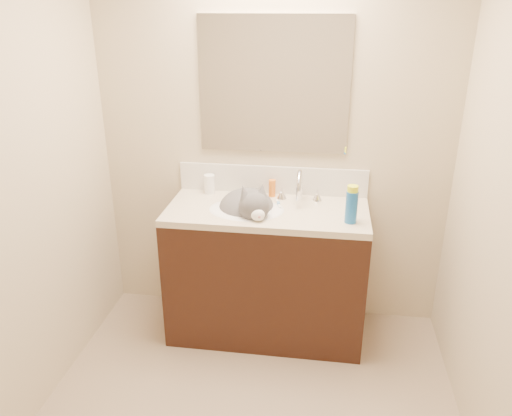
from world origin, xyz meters
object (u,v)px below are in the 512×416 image
(basin, at_px, (247,220))
(pill_bottle, at_px, (209,184))
(silver_jar, at_px, (259,193))
(cat, at_px, (248,209))
(spray_can, at_px, (351,207))
(vanity_cabinet, at_px, (267,274))
(faucet, at_px, (299,189))
(amber_bottle, at_px, (272,188))

(basin, xyz_separation_m, pill_bottle, (-0.28, 0.24, 0.13))
(basin, distance_m, silver_jar, 0.24)
(cat, relative_size, pill_bottle, 4.23)
(basin, height_order, pill_bottle, pill_bottle)
(cat, height_order, spray_can, cat)
(vanity_cabinet, distance_m, silver_jar, 0.52)
(faucet, xyz_separation_m, pill_bottle, (-0.58, 0.07, -0.02))
(faucet, distance_m, silver_jar, 0.26)
(silver_jar, xyz_separation_m, amber_bottle, (0.08, 0.02, 0.03))
(faucet, bearing_deg, amber_bottle, 158.50)
(spray_can, bearing_deg, pill_bottle, 159.13)
(basin, distance_m, faucet, 0.38)
(vanity_cabinet, xyz_separation_m, amber_bottle, (0.01, 0.21, 0.50))
(basin, distance_m, spray_can, 0.63)
(cat, relative_size, silver_jar, 9.36)
(faucet, height_order, pill_bottle, faucet)
(cat, bearing_deg, pill_bottle, 120.19)
(vanity_cabinet, relative_size, cat, 2.32)
(basin, xyz_separation_m, spray_can, (0.60, -0.10, 0.16))
(faucet, xyz_separation_m, spray_can, (0.30, -0.27, 0.01))
(pill_bottle, height_order, amber_bottle, pill_bottle)
(spray_can, bearing_deg, basin, 170.46)
(vanity_cabinet, relative_size, spray_can, 6.57)
(spray_can, bearing_deg, amber_bottle, 144.86)
(vanity_cabinet, distance_m, faucet, 0.58)
(amber_bottle, distance_m, spray_can, 0.59)
(vanity_cabinet, height_order, pill_bottle, pill_bottle)
(basin, height_order, silver_jar, silver_jar)
(cat, distance_m, pill_bottle, 0.36)
(faucet, bearing_deg, silver_jar, 169.31)
(vanity_cabinet, distance_m, spray_can, 0.74)
(vanity_cabinet, xyz_separation_m, cat, (-0.11, 0.00, 0.44))
(vanity_cabinet, relative_size, faucet, 4.29)
(silver_jar, bearing_deg, basin, -102.64)
(faucet, height_order, silver_jar, faucet)
(pill_bottle, xyz_separation_m, silver_jar, (0.33, -0.02, -0.03))
(vanity_cabinet, xyz_separation_m, spray_can, (0.48, -0.13, 0.54))
(faucet, relative_size, cat, 0.54)
(pill_bottle, xyz_separation_m, spray_can, (0.88, -0.34, 0.03))
(silver_jar, bearing_deg, amber_bottle, 15.35)
(pill_bottle, distance_m, silver_jar, 0.33)
(vanity_cabinet, xyz_separation_m, basin, (-0.12, -0.03, 0.38))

